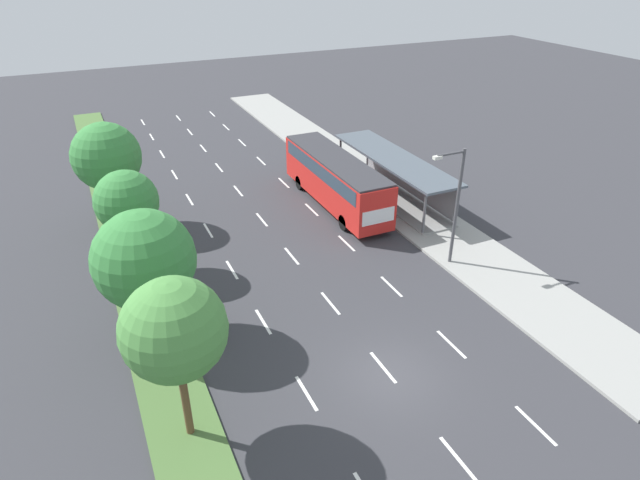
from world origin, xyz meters
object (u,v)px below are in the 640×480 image
Objects in this scene: bus_shelter at (396,172)px; median_tree_third at (127,202)px; bus at (335,176)px; streetlight at (455,200)px; median_tree_nearest at (174,330)px; median_tree_second at (144,260)px; median_tree_fourth at (106,157)px; cyclist at (217,318)px.

bus_shelter is 2.10× the size of median_tree_third.
bus_shelter is 4.34m from bus.
median_tree_third is 16.72m from streetlight.
streetlight is (15.51, 5.73, -0.83)m from median_tree_nearest.
median_tree_fourth is at bearing 90.85° from median_tree_second.
median_tree_fourth reaches higher than bus_shelter.
bus_shelter is at bearing -11.05° from median_tree_fourth.
median_tree_second is 1.08× the size of median_tree_third.
streetlight reaches higher than median_tree_fourth.
median_tree_third is 6.03m from median_tree_fourth.
cyclist is 4.22m from median_tree_second.
median_tree_third is at bearing 109.97° from cyclist.
median_tree_second is 12.04m from median_tree_fourth.
bus is (-4.28, 0.68, 0.20)m from bus_shelter.
cyclist is 0.30× the size of median_tree_second.
median_tree_second is at bearing 178.95° from streetlight.
streetlight reaches higher than median_tree_second.
cyclist is 7.94m from median_tree_third.
median_tree_nearest is 1.12× the size of median_tree_third.
bus is 20.42m from median_tree_nearest.
median_tree_second reaches higher than bus_shelter.
median_tree_fourth is (-2.73, 12.76, 3.81)m from cyclist.
median_tree_third is at bearing -171.84° from bus_shelter.
bus_shelter is at bearing 31.49° from cyclist.
median_tree_second is at bearing 163.83° from cyclist.
bus_shelter is at bearing -9.09° from bus.
median_tree_nearest is (-17.62, -14.55, 2.85)m from bus_shelter.
median_tree_second is (-2.55, 0.74, 3.28)m from cyclist.
cyclist is 0.28× the size of median_tree_fourth.
median_tree_nearest is (-13.34, -15.23, 2.65)m from bus.
streetlight is (13.03, 0.45, 3.10)m from cyclist.
bus is at bearing 34.51° from median_tree_second.
median_tree_second is 6.01m from median_tree_third.
streetlight is at bearing -22.13° from median_tree_third.
bus_shelter is at bearing 25.76° from median_tree_second.
median_tree_second is at bearing -90.90° from median_tree_third.
bus is at bearing 170.91° from bus_shelter.
bus is 1.77× the size of median_tree_nearest.
bus reaches higher than bus_shelter.
median_tree_second is at bearing -89.15° from median_tree_fourth.
median_tree_nearest is 12.04m from median_tree_third.
bus is 1.99× the size of median_tree_third.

